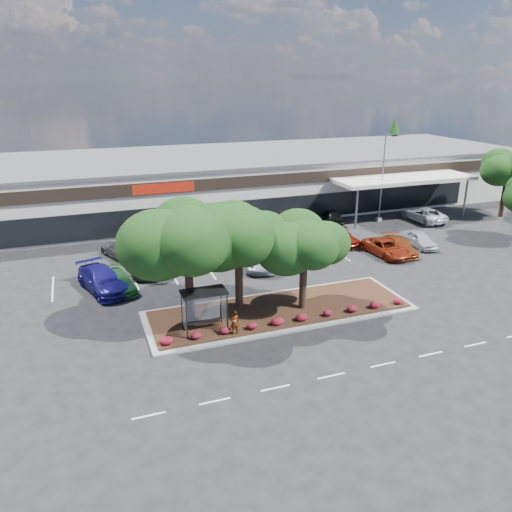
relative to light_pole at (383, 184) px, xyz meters
name	(u,v)px	position (x,y,z in m)	size (l,w,h in m)	color
ground	(335,334)	(-16.93, -20.97, -4.16)	(160.00, 160.00, 0.00)	black
retail_store	(200,181)	(-16.87, 12.93, -1.00)	(80.40, 25.20, 6.25)	silver
landscape_island	(280,310)	(-18.93, -16.97, -4.03)	(18.00, 6.00, 0.26)	gray
lane_markings	(271,275)	(-17.07, -10.55, -4.15)	(33.12, 20.06, 0.01)	silver
shrub_row	(293,318)	(-18.93, -19.07, -3.65)	(17.00, 0.80, 0.50)	maroon
bus_shelter	(203,299)	(-24.43, -18.02, -1.85)	(2.75, 1.55, 2.59)	black
island_tree_west	(188,262)	(-24.93, -16.47, 0.05)	(7.20, 7.20, 7.89)	#12340F
island_tree_mid	(239,256)	(-21.43, -15.77, -0.24)	(6.60, 6.60, 7.32)	#12340F
island_tree_east	(304,262)	(-17.43, -17.27, -0.64)	(5.80, 5.80, 6.50)	#12340F
tree_east_far	(506,183)	(14.07, -2.97, -0.35)	(6.40, 6.40, 7.62)	#12340F
conifer_north_east	(393,147)	(17.07, 23.03, 0.34)	(3.96, 3.96, 9.00)	#12340F
person_waiting	(234,322)	(-22.88, -19.27, -3.13)	(0.56, 0.37, 1.53)	#594C47
light_pole	(383,184)	(0.00, 0.00, 0.00)	(1.43, 0.59, 9.41)	gray
car_0	(118,282)	(-28.76, -9.48, -3.48)	(1.89, 4.64, 1.35)	#205624
car_1	(103,280)	(-29.85, -9.18, -3.31)	(2.38, 5.86, 1.70)	navy
car_2	(155,260)	(-25.58, -6.32, -3.31)	(2.82, 6.11, 1.70)	slate
car_3	(239,251)	(-18.26, -6.08, -3.49)	(1.41, 4.04, 1.33)	#1B4B15
car_4	(260,257)	(-17.14, -8.36, -3.33)	(2.73, 5.92, 1.65)	#A8ACB3
car_5	(339,236)	(-8.07, -5.48, -3.34)	(1.92, 4.78, 1.63)	maroon
car_6	(386,248)	(-5.75, -9.76, -3.46)	(2.33, 5.04, 1.40)	maroon
car_7	(400,246)	(-4.26, -9.66, -3.48)	(1.91, 4.69, 1.36)	maroon
car_8	(420,240)	(-1.38, -8.80, -3.45)	(1.66, 4.12, 1.40)	#AEB5BC
car_9	(147,248)	(-25.61, -2.71, -3.36)	(2.66, 5.76, 1.60)	brown
car_10	(122,249)	(-27.80, -2.24, -3.42)	(2.07, 5.09, 1.48)	#4E4D53
car_11	(195,244)	(-21.40, -3.04, -3.40)	(1.79, 4.45, 1.52)	#1D5117
car_12	(211,230)	(-18.92, 0.64, -3.38)	(1.65, 4.73, 1.56)	silver
car_13	(254,224)	(-14.18, 1.38, -3.48)	(1.43, 4.10, 1.35)	silver
car_15	(333,216)	(-5.16, 1.22, -3.41)	(1.76, 4.37, 1.49)	black
car_17	(423,214)	(4.46, -1.62, -3.39)	(2.56, 5.55, 1.54)	silver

